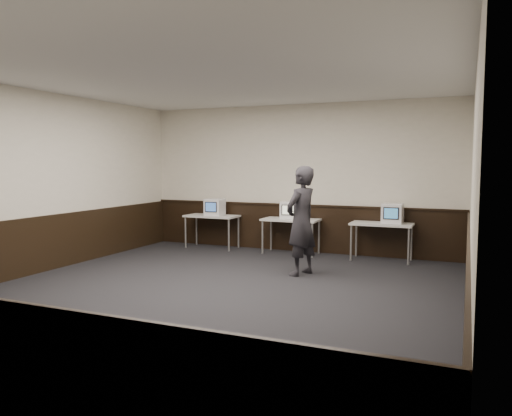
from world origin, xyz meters
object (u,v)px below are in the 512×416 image
(emac_left, at_px, (215,207))
(person, at_px, (301,221))
(desk_left, at_px, (212,218))
(desk_center, at_px, (291,222))
(emac_center, at_px, (290,210))
(emac_right, at_px, (392,213))
(desk_right, at_px, (382,227))

(emac_left, bearing_deg, person, -37.40)
(desk_left, bearing_deg, desk_center, 0.00)
(emac_center, distance_m, emac_right, 2.14)
(desk_right, height_order, emac_left, emac_left)
(desk_left, height_order, emac_left, emac_left)
(desk_center, xyz_separation_m, emac_left, (-1.81, -0.04, 0.26))
(desk_center, relative_size, emac_center, 2.70)
(desk_center, relative_size, person, 0.64)
(emac_right, xyz_separation_m, person, (-1.27, -1.87, -0.01))
(emac_left, bearing_deg, emac_center, -0.58)
(emac_left, relative_size, emac_right, 1.00)
(desk_left, bearing_deg, person, -33.99)
(desk_right, xyz_separation_m, emac_center, (-1.95, 0.04, 0.26))
(desk_center, bearing_deg, emac_center, 138.99)
(desk_right, bearing_deg, emac_center, 178.85)
(emac_center, bearing_deg, person, -75.11)
(desk_left, height_order, desk_right, same)
(desk_center, bearing_deg, emac_left, -178.86)
(desk_left, xyz_separation_m, emac_left, (0.09, -0.04, 0.26))
(emac_left, bearing_deg, emac_right, -2.02)
(desk_right, distance_m, emac_center, 1.96)
(emac_left, distance_m, emac_center, 1.76)
(emac_center, bearing_deg, emac_right, -10.17)
(desk_left, bearing_deg, desk_right, 0.00)
(desk_right, bearing_deg, desk_center, 180.00)
(desk_center, relative_size, desk_right, 1.00)
(emac_right, bearing_deg, person, -124.36)
(person, bearing_deg, emac_center, -135.65)
(desk_right, height_order, emac_center, emac_center)
(emac_center, distance_m, person, 2.07)
(emac_left, height_order, emac_center, emac_left)
(desk_right, relative_size, person, 0.64)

